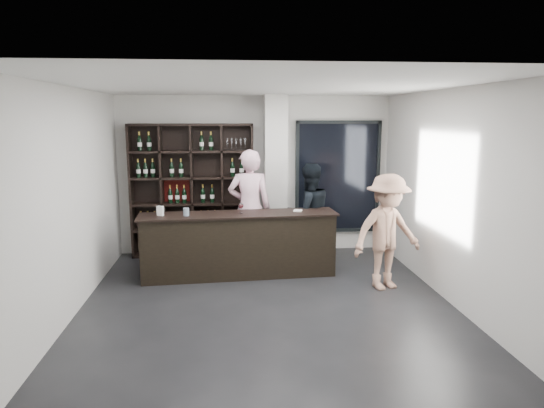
{
  "coord_description": "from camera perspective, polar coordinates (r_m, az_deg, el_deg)",
  "views": [
    {
      "loc": [
        -0.51,
        -6.2,
        2.52
      ],
      "look_at": [
        0.16,
        1.1,
        1.19
      ],
      "focal_mm": 32.0,
      "sensor_mm": 36.0,
      "label": 1
    }
  ],
  "objects": [
    {
      "name": "tasting_counter",
      "position": [
        7.74,
        -3.91,
        -4.8
      ],
      "size": [
        3.1,
        0.65,
        1.02
      ],
      "rotation": [
        0.0,
        0.0,
        0.06
      ],
      "color": "black",
      "rests_on": "floor"
    },
    {
      "name": "glass_panel",
      "position": [
        9.19,
        7.74,
        3.16
      ],
      "size": [
        1.6,
        0.08,
        2.1
      ],
      "color": "black",
      "rests_on": "floor"
    },
    {
      "name": "spit_cup",
      "position": [
        7.53,
        -10.06,
        -0.92
      ],
      "size": [
        0.11,
        0.11,
        0.12
      ],
      "primitive_type": "cylinder",
      "rotation": [
        0.0,
        0.0,
        -0.22
      ],
      "color": "silver",
      "rests_on": "tasting_counter"
    },
    {
      "name": "card_stand",
      "position": [
        7.62,
        -13.01,
        -0.79
      ],
      "size": [
        0.11,
        0.09,
        0.15
      ],
      "primitive_type": "cube",
      "rotation": [
        0.0,
        0.0,
        -0.43
      ],
      "color": "white",
      "rests_on": "tasting_counter"
    },
    {
      "name": "taster_pink",
      "position": [
        8.2,
        -2.65,
        -0.49
      ],
      "size": [
        0.75,
        0.51,
        1.99
      ],
      "primitive_type": "imported",
      "rotation": [
        0.0,
        0.0,
        3.09
      ],
      "color": "#DCAABA",
      "rests_on": "floor"
    },
    {
      "name": "wine_glass",
      "position": [
        7.62,
        -3.67,
        -0.41
      ],
      "size": [
        0.08,
        0.08,
        0.19
      ],
      "primitive_type": null,
      "rotation": [
        0.0,
        0.0,
        -0.08
      ],
      "color": "white",
      "rests_on": "tasting_counter"
    },
    {
      "name": "customer",
      "position": [
        7.29,
        13.38,
        -3.23
      ],
      "size": [
        1.24,
        0.92,
        1.71
      ],
      "primitive_type": "imported",
      "rotation": [
        0.0,
        0.0,
        0.29
      ],
      "color": "#9D725D",
      "rests_on": "floor"
    },
    {
      "name": "napkin_stack",
      "position": [
        7.79,
        3.05,
        -0.78
      ],
      "size": [
        0.16,
        0.16,
        0.02
      ],
      "primitive_type": "cube",
      "rotation": [
        0.0,
        0.0,
        -0.34
      ],
      "color": "white",
      "rests_on": "tasting_counter"
    },
    {
      "name": "floor",
      "position": [
        6.71,
        -0.53,
        -11.84
      ],
      "size": [
        5.0,
        5.5,
        0.01
      ],
      "primitive_type": "cube",
      "color": "black",
      "rests_on": "ground"
    },
    {
      "name": "taster_black",
      "position": [
        8.33,
        4.32,
        -1.19
      ],
      "size": [
        1.0,
        0.87,
        1.74
      ],
      "primitive_type": "imported",
      "rotation": [
        0.0,
        0.0,
        3.42
      ],
      "color": "black",
      "rests_on": "floor"
    },
    {
      "name": "structural_column",
      "position": [
        8.78,
        0.4,
        3.25
      ],
      "size": [
        0.4,
        0.4,
        2.9
      ],
      "primitive_type": "cube",
      "color": "silver",
      "rests_on": "floor"
    },
    {
      "name": "wine_shelf",
      "position": [
        8.89,
        -9.34,
        1.57
      ],
      "size": [
        2.2,
        0.35,
        2.4
      ],
      "primitive_type": null,
      "color": "black",
      "rests_on": "floor"
    }
  ]
}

